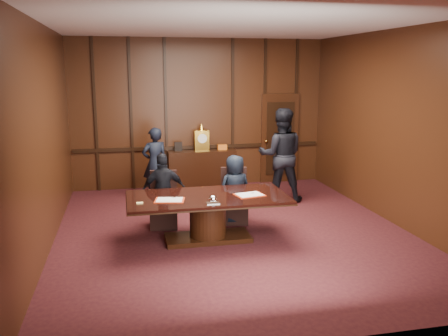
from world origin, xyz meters
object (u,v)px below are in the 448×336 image
conference_table (208,211)px  witness_right (281,155)px  sideboard (202,168)px  witness_left (155,163)px  signatory_right (235,189)px  signatory_left (164,191)px

conference_table → witness_right: (1.96, 2.07, 0.49)m
sideboard → witness_left: bearing=-147.5°
signatory_right → witness_right: witness_right is taller
signatory_left → witness_right: (2.61, 1.27, 0.32)m
sideboard → witness_right: (1.46, -1.49, 0.51)m
sideboard → signatory_left: bearing=-112.6°
signatory_right → conference_table: bearing=38.7°
sideboard → signatory_right: sideboard is taller
witness_left → witness_right: size_ratio=0.79×
sideboard → signatory_left: 2.99m
signatory_right → witness_right: bearing=-147.9°
sideboard → witness_right: bearing=-45.5°
conference_table → signatory_left: 1.04m
sideboard → conference_table: size_ratio=0.61×
conference_table → witness_right: size_ratio=1.32×
witness_right → conference_table: bearing=61.5°
signatory_left → witness_right: size_ratio=0.68×
conference_table → witness_left: (-0.66, 2.82, 0.27)m
sideboard → witness_right: witness_right is taller
sideboard → signatory_left: sideboard is taller
sideboard → conference_table: 3.59m
conference_table → signatory_right: (0.65, 0.80, 0.12)m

